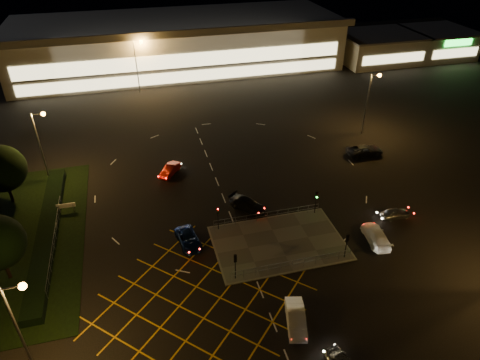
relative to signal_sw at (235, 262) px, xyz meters
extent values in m
plane|color=black|center=(4.00, 5.99, -2.37)|extent=(180.00, 180.00, 0.00)
cube|color=#4C4944|center=(6.00, 3.99, -2.31)|extent=(14.00, 9.00, 0.12)
cube|color=black|center=(-24.00, 11.99, -2.33)|extent=(18.00, 30.00, 0.08)
cube|color=black|center=(-19.00, 11.99, -1.87)|extent=(2.00, 26.00, 1.00)
cube|color=beige|center=(4.00, 67.99, 2.63)|extent=(70.00, 25.00, 10.00)
cube|color=slate|center=(4.00, 67.99, 7.83)|extent=(72.00, 26.50, 0.60)
cube|color=#FFEAA5|center=(4.00, 55.44, 2.63)|extent=(66.00, 0.20, 3.00)
cube|color=#FFEAA5|center=(4.00, 55.44, -0.57)|extent=(66.00, 0.20, 2.20)
cube|color=beige|center=(50.00, 59.99, 0.63)|extent=(18.00, 14.00, 6.00)
cube|color=slate|center=(50.00, 59.99, 3.78)|extent=(18.80, 14.80, 0.40)
cube|color=#FFEAA5|center=(50.00, 52.94, 0.23)|extent=(15.30, 0.20, 2.00)
cube|color=beige|center=(66.00, 59.99, 0.63)|extent=(14.00, 14.00, 6.00)
cube|color=slate|center=(66.00, 59.99, 3.78)|extent=(14.80, 14.80, 0.40)
cube|color=#FFEAA5|center=(66.00, 52.94, 0.23)|extent=(11.90, 0.20, 2.00)
cube|color=#19E533|center=(66.00, 52.84, 2.63)|extent=(7.00, 0.30, 1.40)
cylinder|color=slate|center=(-18.00, -6.01, 2.63)|extent=(0.20, 0.20, 10.00)
cylinder|color=slate|center=(-17.30, -6.01, 7.43)|extent=(1.40, 0.12, 0.12)
sphere|color=orange|center=(-16.60, -6.01, 7.38)|extent=(0.56, 0.56, 0.56)
cylinder|color=slate|center=(-20.00, 23.99, 2.63)|extent=(0.20, 0.20, 10.00)
cylinder|color=slate|center=(-19.30, 23.99, 7.43)|extent=(1.40, 0.12, 0.12)
sphere|color=orange|center=(-18.60, 23.99, 7.38)|extent=(0.56, 0.56, 0.56)
cylinder|color=slate|center=(28.00, 25.99, 2.63)|extent=(0.20, 0.20, 10.00)
cylinder|color=slate|center=(28.70, 25.99, 7.43)|extent=(1.40, 0.12, 0.12)
sphere|color=orange|center=(29.40, 25.99, 7.38)|extent=(0.56, 0.56, 0.56)
cylinder|color=slate|center=(-6.00, 53.99, 2.63)|extent=(0.20, 0.20, 10.00)
cylinder|color=slate|center=(-5.30, 53.99, 7.43)|extent=(1.40, 0.12, 0.12)
sphere|color=orange|center=(-4.60, 53.99, 7.38)|extent=(0.56, 0.56, 0.56)
cylinder|color=slate|center=(34.00, 55.99, 2.63)|extent=(0.20, 0.20, 10.00)
cylinder|color=slate|center=(34.70, 55.99, 7.43)|extent=(1.40, 0.12, 0.12)
sphere|color=orange|center=(35.40, 55.99, 7.38)|extent=(0.56, 0.56, 0.56)
cylinder|color=black|center=(0.00, -0.01, -0.75)|extent=(0.10, 0.10, 3.00)
cube|color=black|center=(0.00, -0.01, 0.45)|extent=(0.28, 0.18, 0.90)
sphere|color=#19FF33|center=(0.00, 0.12, 0.45)|extent=(0.16, 0.16, 0.16)
cylinder|color=black|center=(12.00, -0.01, -0.75)|extent=(0.10, 0.10, 3.00)
cube|color=black|center=(12.00, -0.01, 0.45)|extent=(0.28, 0.18, 0.90)
sphere|color=#19FF33|center=(12.00, 0.12, 0.45)|extent=(0.16, 0.16, 0.16)
cylinder|color=black|center=(0.00, 7.99, -0.75)|extent=(0.10, 0.10, 3.00)
cube|color=black|center=(0.00, 7.99, 0.45)|extent=(0.28, 0.18, 0.90)
sphere|color=#FF0C0C|center=(0.00, 7.86, 0.45)|extent=(0.16, 0.16, 0.16)
cylinder|color=black|center=(12.00, 7.99, -0.75)|extent=(0.10, 0.10, 3.00)
cube|color=black|center=(12.00, 7.99, 0.45)|extent=(0.28, 0.18, 0.90)
sphere|color=#19FF33|center=(12.00, 7.86, 0.45)|extent=(0.16, 0.16, 0.16)
cylinder|color=black|center=(-24.00, 19.99, -0.93)|extent=(0.36, 0.36, 2.88)
sphere|color=black|center=(-24.00, 19.99, 2.59)|extent=(5.76, 5.76, 5.76)
cylinder|color=black|center=(-22.00, 5.99, -1.02)|extent=(0.36, 0.36, 2.70)
imported|color=white|center=(3.89, -6.68, -1.62)|extent=(2.63, 4.80, 1.50)
imported|color=#0D1F53|center=(-3.71, 6.50, -1.72)|extent=(2.84, 4.93, 1.29)
imported|color=black|center=(4.34, 10.99, -1.65)|extent=(4.59, 5.10, 1.42)
imported|color=#9B9EA1|center=(21.05, 4.83, -1.75)|extent=(3.63, 1.54, 1.23)
imported|color=#97140B|center=(-3.92, 21.55, -1.69)|extent=(3.59, 4.14, 1.35)
imported|color=black|center=(24.97, 19.55, -1.62)|extent=(5.45, 2.59, 1.50)
imported|color=white|center=(16.61, 1.63, -1.63)|extent=(2.76, 5.33, 1.48)
camera|label=1|loc=(-7.38, -29.77, 29.59)|focal=32.00mm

